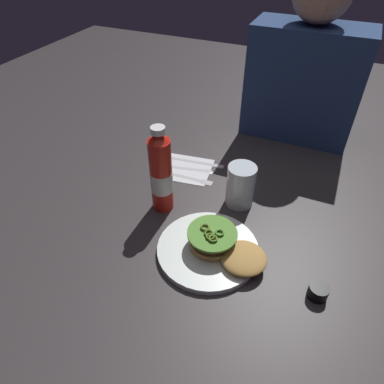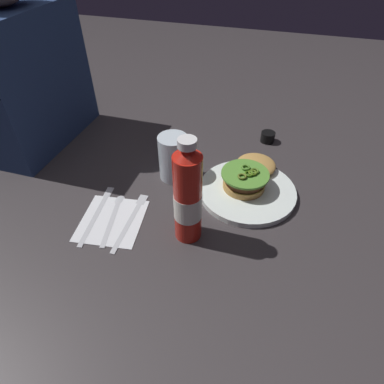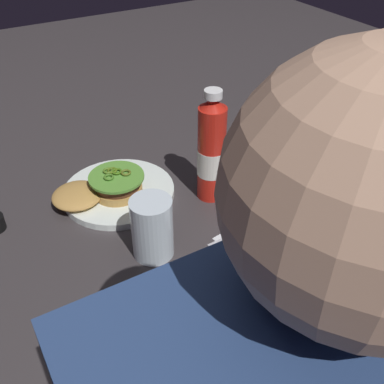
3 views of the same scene
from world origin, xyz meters
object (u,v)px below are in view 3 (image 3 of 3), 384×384
(dinner_plate, at_px, (119,192))
(burger_sandwich, at_px, (103,188))
(water_glass, at_px, (152,228))
(napkin, at_px, (266,241))
(spoon_utensil, at_px, (257,247))
(butter_knife, at_px, (273,258))
(ketchup_bottle, at_px, (211,152))
(fork_utensil, at_px, (243,232))

(dinner_plate, distance_m, burger_sandwich, 0.05)
(water_glass, height_order, napkin, water_glass)
(spoon_utensil, bearing_deg, butter_knife, 100.05)
(dinner_plate, height_order, water_glass, water_glass)
(ketchup_bottle, relative_size, napkin, 1.62)
(napkin, bearing_deg, burger_sandwich, -51.53)
(burger_sandwich, xyz_separation_m, water_glass, (-0.02, 0.20, 0.03))
(fork_utensil, height_order, spoon_utensil, same)
(ketchup_bottle, height_order, butter_knife, ketchup_bottle)
(water_glass, bearing_deg, butter_knife, 144.42)
(ketchup_bottle, height_order, fork_utensil, ketchup_bottle)
(dinner_plate, distance_m, fork_utensil, 0.30)
(burger_sandwich, bearing_deg, water_glass, 96.56)
(dinner_plate, bearing_deg, ketchup_bottle, 149.42)
(water_glass, distance_m, spoon_utensil, 0.21)
(dinner_plate, height_order, butter_knife, dinner_plate)
(ketchup_bottle, bearing_deg, butter_knife, 88.36)
(ketchup_bottle, distance_m, spoon_utensil, 0.23)
(spoon_utensil, bearing_deg, fork_utensil, -92.35)
(dinner_plate, xyz_separation_m, ketchup_bottle, (-0.18, 0.11, 0.11))
(burger_sandwich, relative_size, butter_knife, 0.98)
(dinner_plate, xyz_separation_m, napkin, (-0.19, 0.30, -0.01))
(burger_sandwich, height_order, water_glass, water_glass)
(dinner_plate, distance_m, napkin, 0.35)
(ketchup_bottle, height_order, spoon_utensil, ketchup_bottle)
(burger_sandwich, bearing_deg, dinner_plate, -173.02)
(spoon_utensil, bearing_deg, dinner_plate, -61.17)
(dinner_plate, relative_size, ketchup_bottle, 0.98)
(napkin, height_order, butter_knife, butter_knife)
(water_glass, xyz_separation_m, butter_knife, (-0.19, 0.13, -0.06))
(napkin, distance_m, fork_utensil, 0.05)
(dinner_plate, bearing_deg, fork_utensil, 123.61)
(water_glass, xyz_separation_m, fork_utensil, (-0.18, 0.04, -0.06))
(fork_utensil, relative_size, spoon_utensil, 1.15)
(ketchup_bottle, distance_m, water_glass, 0.23)
(ketchup_bottle, xyz_separation_m, water_glass, (0.20, 0.10, -0.05))
(burger_sandwich, xyz_separation_m, spoon_utensil, (-0.20, 0.30, -0.03))
(spoon_utensil, height_order, butter_knife, same)
(napkin, bearing_deg, fork_utensil, -59.51)
(ketchup_bottle, distance_m, fork_utensil, 0.18)
(burger_sandwich, bearing_deg, fork_utensil, 129.70)
(butter_knife, bearing_deg, spoon_utensil, -79.95)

